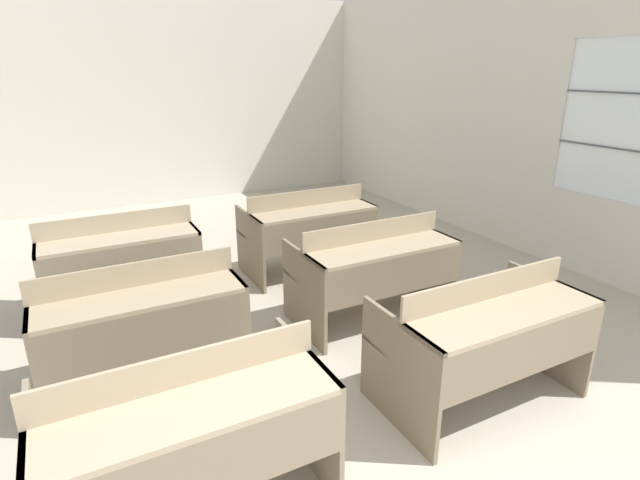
{
  "coord_description": "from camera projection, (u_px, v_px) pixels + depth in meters",
  "views": [
    {
      "loc": [
        -1.13,
        -0.69,
        2.1
      ],
      "look_at": [
        0.64,
        2.66,
        0.76
      ],
      "focal_mm": 28.0,
      "sensor_mm": 36.0,
      "label": 1
    }
  ],
  "objects": [
    {
      "name": "wall_right_with_window",
      "position": [
        493.0,
        112.0,
        6.03
      ],
      "size": [
        0.06,
        7.37,
        3.12
      ],
      "color": "beige",
      "rests_on": "ground_plane"
    },
    {
      "name": "bench_third_left",
      "position": [
        121.0,
        257.0,
        4.43
      ],
      "size": [
        1.31,
        0.76,
        0.88
      ],
      "color": "#83745D",
      "rests_on": "ground_plane"
    },
    {
      "name": "wall_back",
      "position": [
        134.0,
        103.0,
        7.43
      ],
      "size": [
        7.31,
        0.06,
        3.12
      ],
      "color": "beige",
      "rests_on": "ground_plane"
    },
    {
      "name": "bench_second_right",
      "position": [
        374.0,
        267.0,
        4.21
      ],
      "size": [
        1.31,
        0.76,
        0.88
      ],
      "color": "#7B6B55",
      "rests_on": "ground_plane"
    },
    {
      "name": "bench_third_right",
      "position": [
        309.0,
        228.0,
        5.23
      ],
      "size": [
        1.31,
        0.76,
        0.88
      ],
      "color": "#786952",
      "rests_on": "ground_plane"
    },
    {
      "name": "bench_front_left",
      "position": [
        189.0,
        430.0,
        2.33
      ],
      "size": [
        1.31,
        0.76,
        0.88
      ],
      "color": "#82725B",
      "rests_on": "ground_plane"
    },
    {
      "name": "bench_second_left",
      "position": [
        142.0,
        319.0,
        3.35
      ],
      "size": [
        1.31,
        0.76,
        0.88
      ],
      "color": "#796A53",
      "rests_on": "ground_plane"
    },
    {
      "name": "bench_front_right",
      "position": [
        485.0,
        334.0,
        3.17
      ],
      "size": [
        1.31,
        0.76,
        0.88
      ],
      "color": "#7B6C55",
      "rests_on": "ground_plane"
    }
  ]
}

